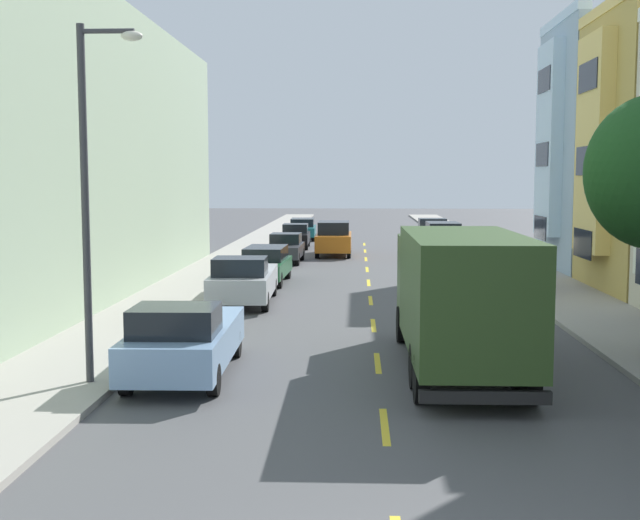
{
  "coord_description": "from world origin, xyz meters",
  "views": [
    {
      "loc": [
        -0.52,
        -7.26,
        4.41
      ],
      "look_at": [
        -1.72,
        19.79,
        1.68
      ],
      "focal_mm": 46.1,
      "sensor_mm": 36.0,
      "label": 1
    }
  ],
  "objects_px": {
    "parked_pickup_white": "(434,233)",
    "parked_hatchback_charcoal": "(285,248)",
    "parked_suv_champagne": "(443,239)",
    "parked_wagon_teal": "(302,228)",
    "parked_pickup_sky": "(184,340)",
    "parked_pickup_silver": "(243,281)",
    "parked_hatchback_black": "(295,236)",
    "delivery_box_truck": "(459,291)",
    "parked_wagon_forest": "(265,264)",
    "parked_sedan_navy": "(479,272)",
    "street_lamp": "(91,180)",
    "moving_orange_sedan": "(334,238)"
  },
  "relations": [
    {
      "from": "parked_hatchback_black",
      "to": "parked_pickup_white",
      "type": "distance_m",
      "value": 9.07
    },
    {
      "from": "delivery_box_truck",
      "to": "parked_wagon_teal",
      "type": "height_order",
      "value": "delivery_box_truck"
    },
    {
      "from": "delivery_box_truck",
      "to": "parked_hatchback_black",
      "type": "xyz_separation_m",
      "value": [
        -6.16,
        32.68,
        -1.09
      ]
    },
    {
      "from": "moving_orange_sedan",
      "to": "parked_pickup_sky",
      "type": "bearing_deg",
      "value": -95.04
    },
    {
      "from": "parked_hatchback_charcoal",
      "to": "moving_orange_sedan",
      "type": "xyz_separation_m",
      "value": [
        2.42,
        4.01,
        0.23
      ]
    },
    {
      "from": "parked_pickup_sky",
      "to": "parked_hatchback_charcoal",
      "type": "distance_m",
      "value": 24.58
    },
    {
      "from": "parked_pickup_white",
      "to": "parked_wagon_forest",
      "type": "bearing_deg",
      "value": -114.74
    },
    {
      "from": "parked_pickup_sky",
      "to": "parked_pickup_silver",
      "type": "xyz_separation_m",
      "value": [
        -0.13,
        10.5,
        0.0
      ]
    },
    {
      "from": "parked_hatchback_charcoal",
      "to": "moving_orange_sedan",
      "type": "distance_m",
      "value": 4.69
    },
    {
      "from": "parked_pickup_sky",
      "to": "parked_sedan_navy",
      "type": "bearing_deg",
      "value": 58.92
    },
    {
      "from": "parked_hatchback_black",
      "to": "parked_wagon_forest",
      "type": "height_order",
      "value": "same"
    },
    {
      "from": "parked_pickup_sky",
      "to": "parked_hatchback_charcoal",
      "type": "bearing_deg",
      "value": 89.78
    },
    {
      "from": "parked_suv_champagne",
      "to": "parked_sedan_navy",
      "type": "height_order",
      "value": "parked_suv_champagne"
    },
    {
      "from": "parked_wagon_forest",
      "to": "parked_pickup_white",
      "type": "distance_m",
      "value": 21.08
    },
    {
      "from": "parked_wagon_teal",
      "to": "parked_hatchback_charcoal",
      "type": "xyz_separation_m",
      "value": [
        0.13,
        -15.75,
        -0.05
      ]
    },
    {
      "from": "parked_pickup_white",
      "to": "parked_hatchback_charcoal",
      "type": "height_order",
      "value": "parked_pickup_white"
    },
    {
      "from": "street_lamp",
      "to": "parked_suv_champagne",
      "type": "distance_m",
      "value": 31.04
    },
    {
      "from": "parked_pickup_sky",
      "to": "parked_wagon_forest",
      "type": "xyz_separation_m",
      "value": [
        -0.03,
        16.34,
        -0.02
      ]
    },
    {
      "from": "parked_wagon_teal",
      "to": "parked_sedan_navy",
      "type": "relative_size",
      "value": 1.05
    },
    {
      "from": "parked_pickup_white",
      "to": "parked_sedan_navy",
      "type": "relative_size",
      "value": 1.17
    },
    {
      "from": "parked_pickup_sky",
      "to": "parked_hatchback_charcoal",
      "type": "relative_size",
      "value": 1.32
    },
    {
      "from": "delivery_box_truck",
      "to": "parked_sedan_navy",
      "type": "bearing_deg",
      "value": 79.7
    },
    {
      "from": "parked_pickup_sky",
      "to": "parked_suv_champagne",
      "type": "distance_m",
      "value": 29.31
    },
    {
      "from": "parked_sedan_navy",
      "to": "street_lamp",
      "type": "bearing_deg",
      "value": -123.7
    },
    {
      "from": "street_lamp",
      "to": "parked_hatchback_black",
      "type": "height_order",
      "value": "street_lamp"
    },
    {
      "from": "parked_wagon_teal",
      "to": "parked_suv_champagne",
      "type": "bearing_deg",
      "value": -54.94
    },
    {
      "from": "parked_hatchback_black",
      "to": "parked_sedan_navy",
      "type": "xyz_separation_m",
      "value": [
        8.61,
        -19.19,
        -0.01
      ]
    },
    {
      "from": "parked_pickup_sky",
      "to": "parked_sedan_navy",
      "type": "height_order",
      "value": "parked_pickup_sky"
    },
    {
      "from": "street_lamp",
      "to": "parked_pickup_silver",
      "type": "distance_m",
      "value": 12.2
    },
    {
      "from": "parked_sedan_navy",
      "to": "parked_pickup_silver",
      "type": "bearing_deg",
      "value": -156.82
    },
    {
      "from": "parked_wagon_teal",
      "to": "parked_wagon_forest",
      "type": "height_order",
      "value": "same"
    },
    {
      "from": "parked_pickup_silver",
      "to": "moving_orange_sedan",
      "type": "distance_m",
      "value": 18.28
    },
    {
      "from": "street_lamp",
      "to": "parked_sedan_navy",
      "type": "distance_m",
      "value": 18.75
    },
    {
      "from": "parked_pickup_sky",
      "to": "parked_sedan_navy",
      "type": "distance_m",
      "value": 16.61
    },
    {
      "from": "parked_hatchback_charcoal",
      "to": "moving_orange_sedan",
      "type": "relative_size",
      "value": 0.84
    },
    {
      "from": "parked_pickup_white",
      "to": "delivery_box_truck",
      "type": "bearing_deg",
      "value": -94.39
    },
    {
      "from": "parked_pickup_sky",
      "to": "parked_pickup_silver",
      "type": "relative_size",
      "value": 1.0
    },
    {
      "from": "parked_wagon_forest",
      "to": "parked_pickup_white",
      "type": "height_order",
      "value": "parked_pickup_white"
    },
    {
      "from": "parked_sedan_navy",
      "to": "moving_orange_sedan",
      "type": "relative_size",
      "value": 0.94
    },
    {
      "from": "parked_wagon_forest",
      "to": "parked_sedan_navy",
      "type": "xyz_separation_m",
      "value": [
        8.6,
        -2.12,
        -0.05
      ]
    },
    {
      "from": "parked_pickup_white",
      "to": "parked_sedan_navy",
      "type": "xyz_separation_m",
      "value": [
        -0.22,
        -21.26,
        -0.08
      ]
    },
    {
      "from": "parked_hatchback_black",
      "to": "parked_pickup_white",
      "type": "bearing_deg",
      "value": 13.21
    },
    {
      "from": "parked_suv_champagne",
      "to": "parked_wagon_teal",
      "type": "bearing_deg",
      "value": 125.06
    },
    {
      "from": "parked_pickup_sky",
      "to": "parked_pickup_silver",
      "type": "height_order",
      "value": "same"
    },
    {
      "from": "parked_hatchback_charcoal",
      "to": "parked_suv_champagne",
      "type": "bearing_deg",
      "value": 22.0
    },
    {
      "from": "street_lamp",
      "to": "parked_suv_champagne",
      "type": "height_order",
      "value": "street_lamp"
    },
    {
      "from": "street_lamp",
      "to": "parked_wagon_forest",
      "type": "xyz_separation_m",
      "value": [
        1.61,
        17.42,
        -3.56
      ]
    },
    {
      "from": "delivery_box_truck",
      "to": "parked_wagon_teal",
      "type": "relative_size",
      "value": 1.71
    },
    {
      "from": "parked_sedan_navy",
      "to": "parked_hatchback_charcoal",
      "type": "xyz_separation_m",
      "value": [
        -8.47,
        10.36,
        0.01
      ]
    },
    {
      "from": "parked_hatchback_black",
      "to": "parked_pickup_sky",
      "type": "bearing_deg",
      "value": -89.93
    }
  ]
}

